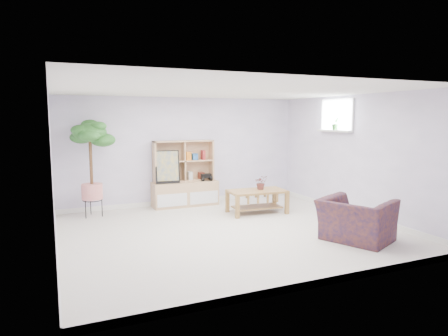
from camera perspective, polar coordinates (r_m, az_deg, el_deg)
name	(u,v)px	position (r m, az deg, el deg)	size (l,w,h in m)	color
floor	(229,231)	(6.98, 0.69, -9.04)	(5.50, 5.00, 0.01)	beige
ceiling	(229,90)	(6.72, 0.72, 11.03)	(5.50, 5.00, 0.01)	white
walls	(229,162)	(6.74, 0.71, 0.80)	(5.51, 5.01, 2.40)	silver
baseboard	(229,229)	(6.97, 0.69, -8.64)	(5.50, 5.00, 0.10)	white
window	(337,115)	(8.66, 15.87, 7.25)	(0.10, 0.98, 0.68)	silver
window_sill	(334,131)	(8.63, 15.49, 5.13)	(0.14, 1.00, 0.04)	white
storage_unit	(185,174)	(8.86, -5.60, -0.79)	(1.45, 0.49, 1.45)	tan
poster	(167,167)	(8.65, -8.09, 0.15)	(0.52, 0.12, 0.71)	gold
toy_truck	(206,177)	(8.97, -2.59, -1.26)	(0.33, 0.23, 0.18)	black
coffee_table	(257,202)	(8.25, 4.72, -4.80)	(1.16, 0.64, 0.48)	olive
table_plant	(261,183)	(8.26, 5.32, -2.08)	(0.26, 0.23, 0.29)	#104916
floor_tree	(91,169)	(8.23, -18.44, -0.08)	(0.71, 0.71, 1.92)	#245C21
armchair	(356,217)	(6.70, 18.38, -6.68)	(1.04, 0.91, 0.77)	#0E123D
sill_plant	(335,123)	(8.61, 15.60, 6.14)	(0.15, 0.12, 0.27)	#245C21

